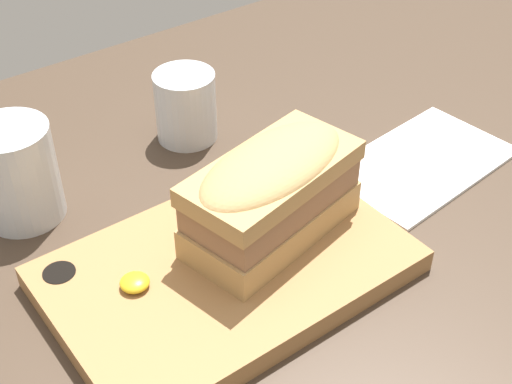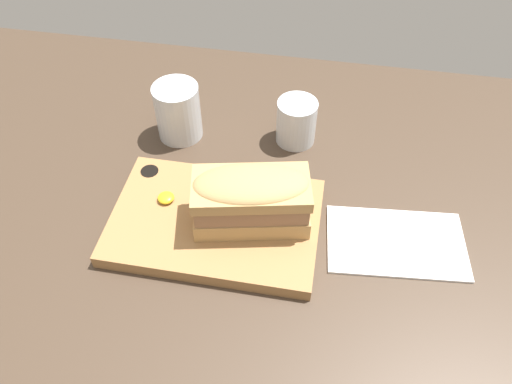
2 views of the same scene
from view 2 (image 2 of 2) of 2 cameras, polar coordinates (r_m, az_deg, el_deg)
dining_table at (r=75.76cm, az=-6.66°, el=-4.83°), size 197.29×95.32×2.00cm
serving_board at (r=74.34cm, az=-4.71°, el=-3.36°), size 30.48×20.23×2.26cm
sandwich at (r=69.32cm, az=-0.55°, el=-0.63°), size 17.53×11.19×8.85cm
mustard_dollop at (r=76.13cm, az=-10.26°, el=-0.65°), size 2.52×2.52×1.01cm
water_glass at (r=87.34cm, az=-8.85°, el=8.74°), size 7.74×7.74×9.90cm
wine_glass at (r=86.00cm, az=4.62°, el=7.76°), size 6.79×6.79×7.89cm
napkin at (r=75.70cm, az=15.71°, el=-5.56°), size 20.90×13.78×0.40cm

